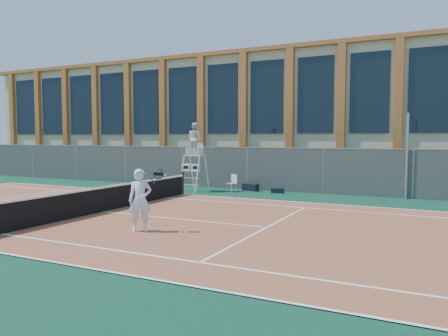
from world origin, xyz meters
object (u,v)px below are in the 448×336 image
at_px(tennis_player, 140,200).
at_px(steel_pole, 407,156).
at_px(plastic_chair, 233,182).
at_px(umpire_chair, 195,141).

bearing_deg(tennis_player, steel_pole, 59.20).
height_order(steel_pole, plastic_chair, steel_pole).
height_order(umpire_chair, plastic_chair, umpire_chair).
distance_m(steel_pole, tennis_player, 12.60).
height_order(umpire_chair, tennis_player, umpire_chair).
distance_m(steel_pole, plastic_chair, 8.22).
distance_m(steel_pole, umpire_chair, 10.04).
bearing_deg(tennis_player, umpire_chair, 110.64).
bearing_deg(umpire_chair, plastic_chair, 17.45).
distance_m(plastic_chair, tennis_player, 9.86).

